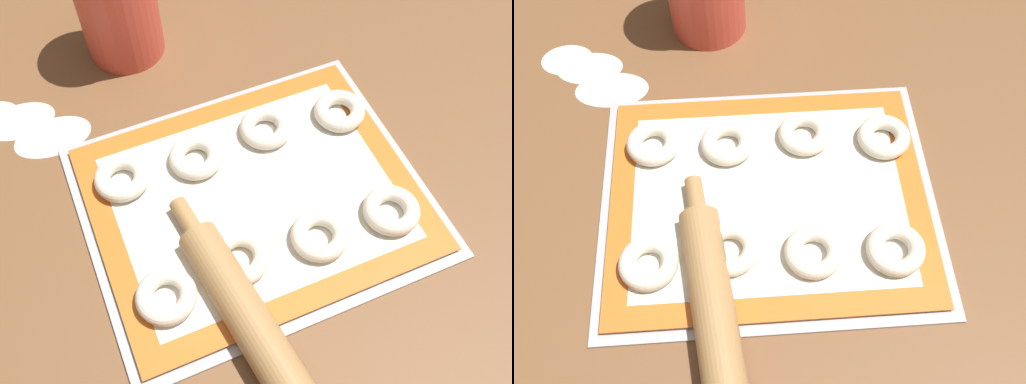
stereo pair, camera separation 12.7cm
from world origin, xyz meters
The scene contains 13 objects.
ground_plane centered at (0.00, 0.00, 0.00)m, with size 2.80×2.80×0.00m, color brown.
baking_tray centered at (0.00, 0.01, 0.00)m, with size 0.40×0.34×0.01m.
baking_mat centered at (0.00, 0.01, 0.01)m, with size 0.38×0.31×0.00m.
bagel_front_far_left centered at (-0.14, -0.07, 0.02)m, with size 0.07×0.07×0.02m.
bagel_front_mid_left centered at (-0.05, -0.06, 0.02)m, with size 0.07×0.07×0.02m.
bagel_front_mid_right centered at (0.05, -0.07, 0.02)m, with size 0.07×0.07×0.02m.
bagel_front_far_right centered at (0.14, -0.07, 0.02)m, with size 0.07×0.07×0.02m.
bagel_back_far_left centered at (-0.14, 0.10, 0.02)m, with size 0.07×0.07×0.02m.
bagel_back_mid_left centered at (-0.05, 0.09, 0.02)m, with size 0.07×0.07×0.02m.
bagel_back_mid_right centered at (0.05, 0.10, 0.02)m, with size 0.07×0.07×0.02m.
bagel_back_far_right centered at (0.15, 0.09, 0.02)m, with size 0.07×0.07×0.02m.
flour_patch_near centered at (-0.20, 0.21, 0.00)m, with size 0.10×0.06×0.00m.
flour_patch_far centered at (-0.24, 0.25, 0.00)m, with size 0.09×0.06×0.00m.
Camera 1 is at (-0.15, -0.34, 0.62)m, focal length 42.00 mm.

